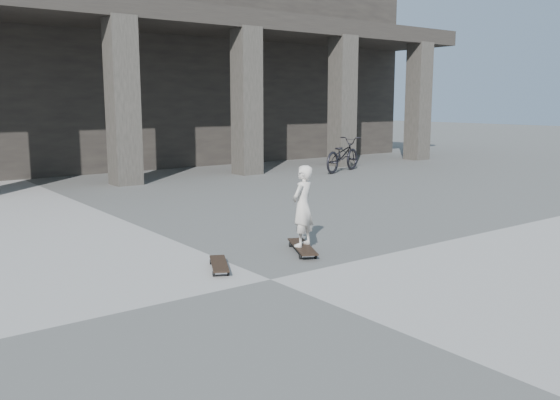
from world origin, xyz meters
TOP-DOWN VIEW (x-y plane):
  - ground at (0.00, 0.00)m, footprint 90.00×90.00m
  - longboard at (1.06, 0.73)m, footprint 0.62×0.94m
  - skateboard_spare at (-0.27, 0.69)m, footprint 0.50×0.75m
  - child at (1.06, 0.73)m, footprint 0.46×0.39m
  - bicycle at (7.85, 7.30)m, footprint 1.98×1.27m

SIDE VIEW (x-z plane):
  - ground at x=0.00m, z-range 0.00..0.00m
  - skateboard_spare at x=-0.27m, z-range 0.02..0.11m
  - longboard at x=1.06m, z-range 0.03..0.12m
  - bicycle at x=7.85m, z-range 0.00..0.98m
  - child at x=1.06m, z-range 0.09..1.18m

